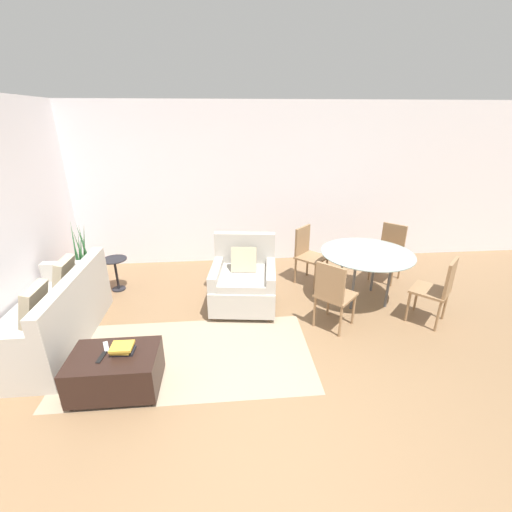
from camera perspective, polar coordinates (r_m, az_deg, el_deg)
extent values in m
plane|color=brown|center=(3.44, 0.77, -24.26)|extent=(20.00, 20.00, 0.00)
cube|color=white|center=(6.07, -2.74, 11.60)|extent=(12.00, 0.06, 2.75)
cube|color=gray|center=(4.06, -10.83, -16.01)|extent=(2.70, 1.42, 0.00)
cube|color=brown|center=(3.74, -11.42, -20.00)|extent=(2.64, 0.05, 0.00)
cube|color=brown|center=(3.95, -11.02, -17.25)|extent=(2.64, 0.05, 0.00)
cube|color=brown|center=(4.17, -10.67, -14.79)|extent=(2.64, 0.05, 0.00)
cube|color=brown|center=(4.40, -10.36, -12.57)|extent=(2.64, 0.05, 0.00)
cube|color=#B2ADA3|center=(4.78, -31.13, -9.99)|extent=(0.87, 1.81, 0.40)
cube|color=#B2ADA3|center=(4.43, -27.97, -5.52)|extent=(0.14, 1.81, 0.44)
cube|color=#B2ADA3|center=(5.32, -28.18, -2.19)|extent=(0.80, 0.12, 0.26)
cube|color=tan|center=(4.86, -29.40, -2.67)|extent=(0.19, 0.40, 0.41)
cube|color=tan|center=(4.28, -33.06, -6.71)|extent=(0.19, 0.40, 0.41)
cube|color=#B2ADA3|center=(4.79, -2.06, -5.87)|extent=(0.97, 1.00, 0.35)
cube|color=#B2ADA3|center=(4.66, -2.13, -3.63)|extent=(0.72, 0.85, 0.10)
cube|color=#B2ADA3|center=(4.96, -1.82, 0.85)|extent=(0.87, 0.23, 0.55)
cube|color=#B2ADA3|center=(4.71, -6.64, -2.80)|extent=(0.22, 0.84, 0.20)
cube|color=#B2ADA3|center=(4.66, 2.47, -2.95)|extent=(0.22, 0.84, 0.20)
cylinder|color=brown|center=(4.62, -6.78, -10.17)|extent=(0.05, 0.05, 0.06)
cylinder|color=brown|center=(4.57, 2.14, -10.40)|extent=(0.05, 0.05, 0.06)
cylinder|color=brown|center=(5.25, -5.61, -5.85)|extent=(0.05, 0.05, 0.06)
cylinder|color=brown|center=(5.21, 2.15, -6.00)|extent=(0.05, 0.05, 0.06)
cube|color=tan|center=(4.71, -2.04, -0.59)|extent=(0.37, 0.24, 0.36)
cube|color=black|center=(3.72, -22.33, -17.25)|extent=(0.82, 0.55, 0.37)
cylinder|color=black|center=(3.82, -28.37, -21.38)|extent=(0.04, 0.04, 0.04)
cylinder|color=black|center=(3.60, -16.96, -22.31)|extent=(0.04, 0.04, 0.04)
cylinder|color=black|center=(4.13, -26.01, -17.19)|extent=(0.04, 0.04, 0.04)
cylinder|color=black|center=(3.93, -15.69, -17.71)|extent=(0.04, 0.04, 0.04)
cube|color=black|center=(3.60, -21.12, -14.56)|extent=(0.20, 0.15, 0.02)
cube|color=gold|center=(3.59, -21.47, -14.24)|extent=(0.19, 0.16, 0.03)
cube|color=gold|center=(3.57, -21.45, -13.87)|extent=(0.21, 0.18, 0.02)
cube|color=black|center=(3.62, -24.37, -15.12)|extent=(0.06, 0.17, 0.01)
cube|color=#B7B7BC|center=(3.74, -23.71, -13.64)|extent=(0.10, 0.17, 0.01)
cylinder|color=maroon|center=(5.90, -26.20, -3.75)|extent=(0.43, 0.43, 0.27)
cylinder|color=black|center=(5.85, -26.41, -2.64)|extent=(0.40, 0.40, 0.02)
cone|color=#2D6B38|center=(5.69, -26.72, 1.03)|extent=(0.05, 0.09, 0.78)
cone|color=#2D6B38|center=(5.76, -26.54, 0.28)|extent=(0.07, 0.06, 0.59)
cone|color=#2D6B38|center=(5.81, -26.70, 1.28)|extent=(0.17, 0.05, 0.75)
cone|color=#2D6B38|center=(5.80, -27.14, 0.51)|extent=(0.13, 0.11, 0.63)
cone|color=#2D6B38|center=(5.77, -27.32, 0.40)|extent=(0.08, 0.13, 0.64)
cone|color=#2D6B38|center=(5.72, -27.95, 1.15)|extent=(0.07, 0.18, 0.83)
cone|color=#2D6B38|center=(5.66, -27.62, -0.05)|extent=(0.08, 0.06, 0.63)
cone|color=#2D6B38|center=(5.67, -27.17, 0.52)|extent=(0.14, 0.05, 0.71)
cone|color=#2D6B38|center=(5.62, -26.68, 1.16)|extent=(0.12, 0.14, 0.85)
cylinder|color=black|center=(5.55, -22.59, -0.53)|extent=(0.37, 0.37, 0.02)
cylinder|color=black|center=(5.64, -22.22, -2.85)|extent=(0.04, 0.04, 0.48)
cylinder|color=black|center=(5.75, -21.86, -5.10)|extent=(0.20, 0.20, 0.02)
cylinder|color=#8C9E99|center=(5.01, 18.04, 0.46)|extent=(1.28, 1.28, 0.01)
cylinder|color=#59595B|center=(4.85, 15.91, -4.75)|extent=(0.04, 0.04, 0.72)
cylinder|color=#59595B|center=(5.05, 21.21, -4.37)|extent=(0.04, 0.04, 0.72)
cylinder|color=#59595B|center=(5.27, 14.07, -2.33)|extent=(0.04, 0.04, 0.72)
cylinder|color=#59595B|center=(5.45, 19.02, -2.07)|extent=(0.04, 0.04, 0.72)
cube|color=#93704C|center=(4.39, 13.15, -6.32)|extent=(0.59, 0.59, 0.03)
cube|color=#93704C|center=(4.13, 12.21, -4.40)|extent=(0.29, 0.29, 0.45)
cylinder|color=#93704C|center=(4.58, 15.96, -8.57)|extent=(0.03, 0.03, 0.42)
cylinder|color=#93704C|center=(4.71, 11.98, -7.27)|extent=(0.03, 0.03, 0.42)
cylinder|color=#93704C|center=(4.30, 13.91, -10.56)|extent=(0.03, 0.03, 0.42)
cylinder|color=#93704C|center=(4.43, 9.72, -9.09)|extent=(0.03, 0.03, 0.42)
cube|color=#93704C|center=(4.91, 26.99, -5.16)|extent=(0.59, 0.59, 0.03)
cube|color=#93704C|center=(4.79, 29.66, -3.18)|extent=(0.29, 0.29, 0.45)
cylinder|color=#93704C|center=(5.19, 25.16, -6.12)|extent=(0.03, 0.03, 0.42)
cylinder|color=#93704C|center=(4.88, 23.97, -7.76)|extent=(0.03, 0.03, 0.42)
cylinder|color=#93704C|center=(5.14, 28.99, -7.17)|extent=(0.03, 0.03, 0.42)
cylinder|color=#93704C|center=(4.82, 28.06, -8.90)|extent=(0.03, 0.03, 0.42)
cube|color=#93704C|center=(5.46, 9.30, -0.21)|extent=(0.59, 0.59, 0.03)
cube|color=#93704C|center=(5.46, 7.75, 2.61)|extent=(0.29, 0.29, 0.45)
cylinder|color=#93704C|center=(5.32, 9.80, -3.49)|extent=(0.03, 0.03, 0.42)
cylinder|color=#93704C|center=(5.61, 11.68, -2.24)|extent=(0.03, 0.03, 0.42)
cylinder|color=#93704C|center=(5.49, 6.58, -2.47)|extent=(0.03, 0.03, 0.42)
cylinder|color=#93704C|center=(5.77, 8.56, -1.31)|extent=(0.03, 0.03, 0.42)
cube|color=#93704C|center=(5.88, 21.00, 0.22)|extent=(0.59, 0.59, 0.03)
cube|color=#93704C|center=(5.97, 21.94, 2.88)|extent=(0.29, 0.29, 0.45)
cylinder|color=#93704C|center=(5.86, 18.46, -1.90)|extent=(0.03, 0.03, 0.42)
cylinder|color=#93704C|center=(5.76, 21.75, -2.81)|extent=(0.03, 0.03, 0.42)
cylinder|color=#93704C|center=(6.17, 19.74, -0.84)|extent=(0.03, 0.03, 0.42)
cylinder|color=#93704C|center=(6.08, 22.87, -1.67)|extent=(0.03, 0.03, 0.42)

